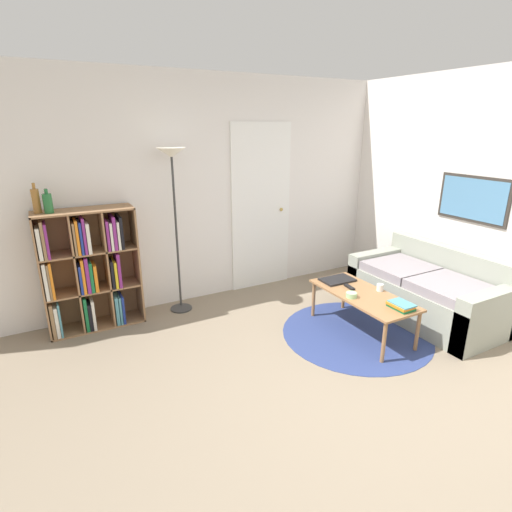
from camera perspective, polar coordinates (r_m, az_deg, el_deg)
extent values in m
plane|color=gray|center=(3.27, 15.94, -21.14)|extent=(14.00, 14.00, 0.00)
cube|color=silver|center=(4.83, -5.09, 9.36)|extent=(7.29, 0.05, 2.60)
cube|color=white|center=(5.08, 0.73, 6.86)|extent=(0.82, 0.02, 2.08)
sphere|color=tan|center=(5.21, 3.64, 6.65)|extent=(0.04, 0.04, 0.04)
cube|color=silver|center=(5.13, 24.74, 8.29)|extent=(0.05, 5.63, 2.60)
cube|color=#332D28|center=(4.85, 28.61, 7.16)|extent=(0.02, 0.79, 0.49)
cube|color=teal|center=(4.84, 28.53, 7.15)|extent=(0.01, 0.73, 0.43)
cylinder|color=navy|center=(4.30, 14.09, -10.65)|extent=(1.50, 1.50, 0.01)
cube|color=#936B47|center=(4.41, -28.36, -2.74)|extent=(0.02, 0.34, 1.26)
cube|color=#936B47|center=(4.48, -16.69, -0.96)|extent=(0.02, 0.34, 1.26)
cube|color=#936B47|center=(4.26, -23.48, 5.99)|extent=(0.93, 0.34, 0.02)
cube|color=#936B47|center=(4.65, -21.55, -9.03)|extent=(0.93, 0.34, 0.02)
cube|color=#936B47|center=(4.57, -22.72, -1.23)|extent=(0.93, 0.02, 1.26)
cube|color=#936B47|center=(4.41, -24.39, -2.14)|extent=(0.02, 0.32, 1.22)
cube|color=#936B47|center=(4.43, -20.57, -1.56)|extent=(0.02, 0.32, 1.22)
cube|color=#936B47|center=(4.49, -22.16, -4.29)|extent=(0.90, 0.32, 0.02)
cube|color=#936B47|center=(4.36, -22.79, 0.66)|extent=(0.90, 0.32, 0.02)
cube|color=olive|center=(4.52, -27.09, -7.94)|extent=(0.03, 0.24, 0.36)
cube|color=silver|center=(4.53, -26.60, -8.11)|extent=(0.03, 0.23, 0.32)
cube|color=teal|center=(4.53, -26.25, -7.81)|extent=(0.02, 0.26, 0.35)
cube|color=#196B38|center=(4.52, -23.20, -7.39)|extent=(0.03, 0.23, 0.36)
cube|color=black|center=(4.52, -22.68, -7.80)|extent=(0.03, 0.20, 0.29)
cube|color=silver|center=(4.52, -22.28, -7.52)|extent=(0.03, 0.21, 0.32)
cube|color=teal|center=(4.57, -19.44, -6.95)|extent=(0.03, 0.27, 0.31)
cube|color=teal|center=(4.57, -18.99, -6.98)|extent=(0.02, 0.25, 0.30)
cube|color=navy|center=(4.58, -18.65, -6.87)|extent=(0.02, 0.26, 0.31)
cube|color=silver|center=(4.38, -27.88, -2.96)|extent=(0.03, 0.26, 0.36)
cube|color=olive|center=(4.37, -27.48, -3.02)|extent=(0.02, 0.23, 0.35)
cube|color=orange|center=(4.35, -27.18, -2.96)|extent=(0.02, 0.20, 0.37)
cube|color=navy|center=(4.36, -23.84, -2.95)|extent=(0.02, 0.19, 0.29)
cube|color=orange|center=(4.36, -23.53, -2.51)|extent=(0.03, 0.20, 0.35)
cube|color=#7F287A|center=(4.37, -23.07, -2.31)|extent=(0.03, 0.23, 0.36)
cube|color=#196B38|center=(4.39, -22.57, -2.55)|extent=(0.03, 0.24, 0.31)
cube|color=orange|center=(4.39, -22.05, -2.70)|extent=(0.03, 0.22, 0.28)
cube|color=black|center=(4.40, -19.97, -2.29)|extent=(0.03, 0.22, 0.29)
cube|color=gold|center=(4.42, -19.59, -2.22)|extent=(0.03, 0.25, 0.28)
cube|color=#7F287A|center=(4.40, -19.16, -1.70)|extent=(0.03, 0.23, 0.36)
cube|color=silver|center=(4.25, -28.60, 1.68)|extent=(0.03, 0.21, 0.30)
cube|color=olive|center=(4.24, -28.15, 2.11)|extent=(0.03, 0.21, 0.36)
cube|color=#7F287A|center=(4.26, -27.75, 2.05)|extent=(0.02, 0.24, 0.33)
cube|color=olive|center=(4.25, -24.58, 2.35)|extent=(0.02, 0.20, 0.32)
cube|color=orange|center=(4.26, -24.24, 2.59)|extent=(0.03, 0.23, 0.34)
cube|color=navy|center=(4.28, -23.83, 2.57)|extent=(0.02, 0.26, 0.32)
cube|color=#7F287A|center=(4.25, -23.42, 2.77)|extent=(0.03, 0.20, 0.35)
cube|color=silver|center=(4.29, -22.97, 2.59)|extent=(0.03, 0.27, 0.30)
cube|color=#7F287A|center=(4.30, -20.61, 2.94)|extent=(0.03, 0.25, 0.31)
cube|color=silver|center=(4.29, -20.13, 2.82)|extent=(0.02, 0.23, 0.28)
cube|color=#7F287A|center=(4.29, -19.73, 3.25)|extent=(0.03, 0.23, 0.34)
cube|color=silver|center=(4.32, -19.27, 3.02)|extent=(0.02, 0.26, 0.29)
cube|color=black|center=(4.31, -18.88, 3.35)|extent=(0.03, 0.25, 0.33)
cylinder|color=#333333|center=(4.77, -10.62, -7.35)|extent=(0.25, 0.25, 0.01)
cylinder|color=#333333|center=(4.46, -11.29, 3.18)|extent=(0.02, 0.02, 1.72)
cone|color=white|center=(4.32, -12.02, 14.25)|extent=(0.30, 0.30, 0.10)
cube|color=gray|center=(4.83, 23.00, -5.56)|extent=(0.87, 1.61, 0.42)
cube|color=gray|center=(5.04, 25.77, -2.99)|extent=(0.16, 1.61, 0.74)
cube|color=gray|center=(4.44, 30.33, -7.77)|extent=(0.87, 0.16, 0.56)
cube|color=gray|center=(5.24, 17.03, -2.21)|extent=(0.87, 0.16, 0.56)
cube|color=gray|center=(4.50, 25.90, -4.07)|extent=(0.67, 0.62, 0.10)
cube|color=gray|center=(4.87, 19.88, -1.67)|extent=(0.67, 0.62, 0.10)
cube|color=#996B42|center=(4.17, 15.03, -5.34)|extent=(0.51, 1.13, 0.02)
cylinder|color=#996B42|center=(3.80, 17.80, -11.67)|extent=(0.04, 0.04, 0.41)
cylinder|color=#996B42|center=(4.49, 8.22, -6.13)|extent=(0.04, 0.04, 0.41)
cylinder|color=#996B42|center=(4.09, 22.07, -9.92)|extent=(0.04, 0.04, 0.41)
cylinder|color=#996B42|center=(4.74, 12.43, -5.03)|extent=(0.04, 0.04, 0.41)
cube|color=black|center=(4.43, 11.54, -3.35)|extent=(0.36, 0.24, 0.02)
cylinder|color=#9ED193|center=(4.04, 13.47, -5.44)|extent=(0.11, 0.11, 0.05)
cube|color=#196B38|center=(3.94, 19.99, -6.90)|extent=(0.15, 0.22, 0.02)
cube|color=orange|center=(3.93, 19.94, -6.61)|extent=(0.15, 0.22, 0.02)
cube|color=teal|center=(3.92, 20.15, -6.38)|extent=(0.15, 0.22, 0.01)
cylinder|color=white|center=(4.26, 17.30, -4.32)|extent=(0.07, 0.07, 0.07)
cube|color=black|center=(4.26, 13.19, -4.34)|extent=(0.06, 0.15, 0.02)
cylinder|color=olive|center=(4.25, -28.90, 6.88)|extent=(0.07, 0.07, 0.22)
cylinder|color=olive|center=(4.23, -29.19, 8.73)|extent=(0.03, 0.03, 0.06)
cylinder|color=#236633|center=(4.21, -27.59, 6.68)|extent=(0.08, 0.08, 0.18)
cylinder|color=#236633|center=(4.19, -27.81, 8.18)|extent=(0.03, 0.03, 0.05)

